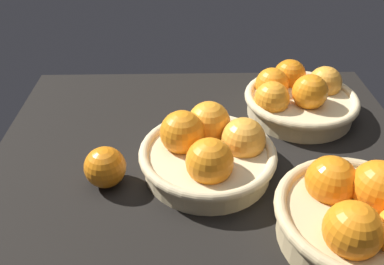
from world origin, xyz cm
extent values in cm
cube|color=black|center=(0.00, 0.00, 1.50)|extent=(84.00, 72.00, 3.00)
cylinder|color=#D3BC8C|center=(0.43, 3.82, 5.11)|extent=(23.27, 23.27, 4.22)
torus|color=#D3BC8C|center=(0.43, 3.82, 7.22)|extent=(25.09, 25.09, 1.82)
sphere|color=orange|center=(4.59, 1.21, 9.84)|extent=(8.24, 8.24, 8.24)
sphere|color=orange|center=(0.32, 8.85, 9.14)|extent=(8.24, 8.24, 8.24)
sphere|color=#F49E33|center=(-6.63, 1.92, 8.58)|extent=(8.24, 8.24, 8.24)
sphere|color=orange|center=(-0.54, -2.73, 9.34)|extent=(8.24, 8.24, 8.24)
cylinder|color=tan|center=(-21.38, 20.43, 5.79)|extent=(23.04, 23.04, 5.58)
torus|color=tan|center=(-21.38, 20.43, 8.58)|extent=(25.01, 25.01, 1.96)
sphere|color=orange|center=(-18.10, 25.44, 10.64)|extent=(7.99, 7.99, 7.99)
sphere|color=orange|center=(-24.38, 17.96, 11.39)|extent=(7.99, 7.99, 7.99)
sphere|color=orange|center=(-18.39, 15.34, 10.27)|extent=(7.99, 7.99, 7.99)
cylinder|color=#D3BC8C|center=(-21.74, -15.28, 5.11)|extent=(23.11, 23.11, 4.22)
torus|color=#D3BC8C|center=(-21.74, -15.28, 7.22)|extent=(24.97, 24.97, 1.86)
sphere|color=orange|center=(-22.60, -12.90, 10.02)|extent=(7.55, 7.55, 7.55)
sphere|color=orange|center=(-15.86, -19.38, 8.45)|extent=(7.55, 7.55, 7.55)
sphere|color=#F49E33|center=(-27.99, -19.48, 8.63)|extent=(7.55, 7.55, 7.55)
sphere|color=orange|center=(-20.70, -23.15, 8.70)|extent=(7.55, 7.55, 7.55)
sphere|color=orange|center=(-14.59, -12.69, 8.55)|extent=(7.55, 7.55, 7.55)
sphere|color=orange|center=(18.14, 6.92, 6.67)|extent=(7.35, 7.35, 7.35)
camera|label=1|loc=(4.16, 61.29, 52.14)|focal=37.67mm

